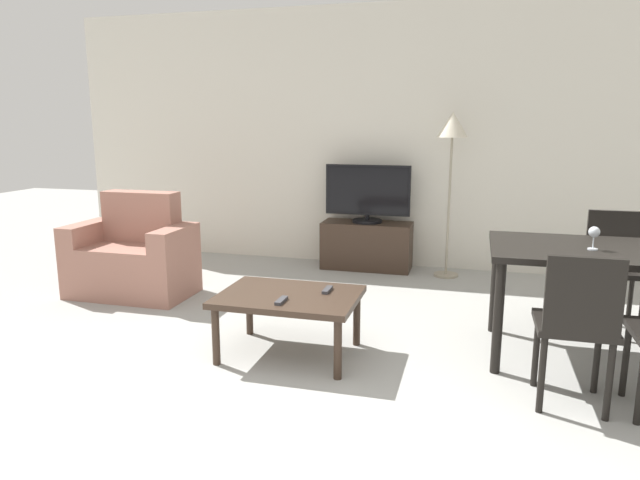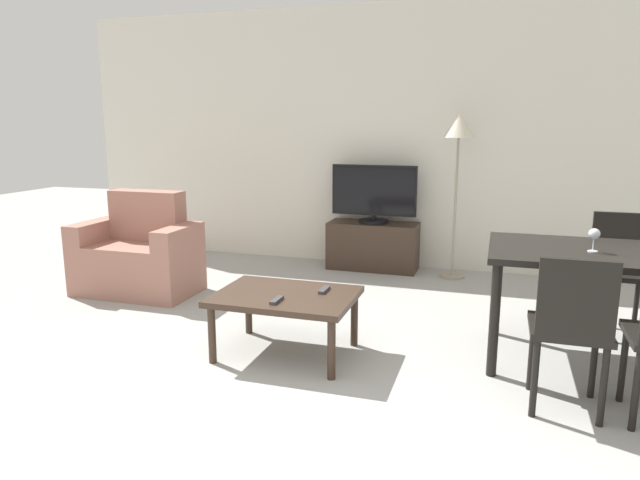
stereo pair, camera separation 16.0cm
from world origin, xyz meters
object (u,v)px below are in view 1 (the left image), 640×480
object	(u,v)px
floor_lamp	(452,137)
wine_glass_center	(594,233)
dining_table	(601,262)
coffee_table	(289,301)
remote_primary	(327,290)
tv	(368,194)
remote_secondary	(281,301)
dining_chair_far	(614,262)
armchair	(133,258)
tv_stand	(367,245)
dining_chair_near	(577,321)

from	to	relation	value
floor_lamp	wine_glass_center	size ratio (longest dim) A/B	11.05
dining_table	coffee_table	bearing A→B (deg)	-167.23
remote_primary	wine_glass_center	world-z (taller)	wine_glass_center
remote_primary	tv	bearing A→B (deg)	94.08
coffee_table	remote_secondary	xyz separation A→B (m)	(0.01, -0.18, 0.06)
dining_chair_far	floor_lamp	distance (m)	1.91
armchair	remote_secondary	bearing A→B (deg)	-31.86
tv	floor_lamp	world-z (taller)	floor_lamp
armchair	tv_stand	xyz separation A→B (m)	(1.84, 1.45, -0.08)
remote_primary	remote_secondary	distance (m)	0.37
tv	dining_chair_near	distance (m)	3.14
tv	dining_chair_far	world-z (taller)	tv
dining_table	remote_primary	world-z (taller)	dining_table
dining_table	wine_glass_center	size ratio (longest dim) A/B	9.22
coffee_table	dining_chair_near	size ratio (longest dim) A/B	1.05
tv	coffee_table	distance (m)	2.42
tv_stand	dining_chair_near	bearing A→B (deg)	-58.76
tv	dining_table	size ratio (longest dim) A/B	0.65
floor_lamp	remote_primary	world-z (taller)	floor_lamp
tv	remote_secondary	world-z (taller)	tv
dining_chair_near	remote_primary	world-z (taller)	dining_chair_near
dining_table	tv	bearing A→B (deg)	133.74
tv_stand	remote_primary	size ratio (longest dim) A/B	6.17
coffee_table	tv	bearing A→B (deg)	88.39
tv_stand	dining_chair_near	size ratio (longest dim) A/B	1.07
floor_lamp	wine_glass_center	world-z (taller)	floor_lamp
tv	coffee_table	size ratio (longest dim) A/B	0.97
dining_chair_near	floor_lamp	xyz separation A→B (m)	(-0.80, 2.58, 0.88)
armchair	coffee_table	distance (m)	2.00
dining_chair_near	wine_glass_center	size ratio (longest dim) A/B	5.92
coffee_table	wine_glass_center	bearing A→B (deg)	11.43
floor_lamp	remote_secondary	world-z (taller)	floor_lamp
wine_glass_center	armchair	bearing A→B (deg)	171.32
armchair	remote_primary	size ratio (longest dim) A/B	7.04
armchair	remote_secondary	size ratio (longest dim) A/B	7.04
tv	dining_table	xyz separation A→B (m)	(1.86, -1.94, -0.13)
dining_chair_far	dining_table	bearing A→B (deg)	-107.83
dining_table	dining_chair_near	distance (m)	0.79
tv	remote_primary	size ratio (longest dim) A/B	5.86
tv_stand	armchair	bearing A→B (deg)	-141.68
dining_chair_near	armchair	bearing A→B (deg)	160.50
coffee_table	dining_chair_far	size ratio (longest dim) A/B	1.05
armchair	dining_chair_far	world-z (taller)	armchair
armchair	dining_chair_near	bearing A→B (deg)	-19.50
remote_primary	wine_glass_center	bearing A→B (deg)	8.77
dining_table	remote_primary	xyz separation A→B (m)	(-1.70, -0.31, -0.23)
tv_stand	remote_secondary	bearing A→B (deg)	-91.30
armchair	tv	distance (m)	2.39
armchair	coffee_table	xyz separation A→B (m)	(1.77, -0.93, 0.04)
remote_primary	floor_lamp	bearing A→B (deg)	72.83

